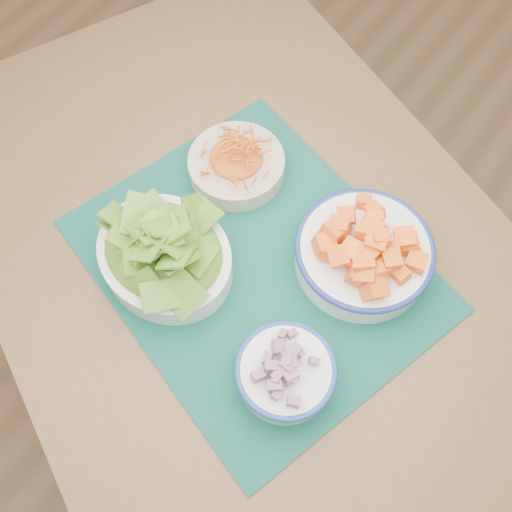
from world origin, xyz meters
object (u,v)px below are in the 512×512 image
(lettuce_bowl, at_px, (163,250))
(table, at_px, (248,269))
(onion_bowl, at_px, (286,371))
(carrot_bowl, at_px, (236,162))
(squash_bowl, at_px, (365,249))
(placemat, at_px, (256,264))

(lettuce_bowl, bearing_deg, table, 58.70)
(onion_bowl, bearing_deg, table, 141.12)
(onion_bowl, bearing_deg, carrot_bowl, 138.61)
(table, xyz_separation_m, squash_bowl, (0.18, 0.09, 0.14))
(placemat, distance_m, lettuce_bowl, 0.16)
(onion_bowl, bearing_deg, lettuce_bowl, 171.83)
(carrot_bowl, distance_m, onion_bowl, 0.40)
(carrot_bowl, xyz_separation_m, onion_bowl, (0.30, -0.27, 0.01))
(placemat, xyz_separation_m, squash_bowl, (0.14, 0.11, 0.05))
(squash_bowl, distance_m, onion_bowl, 0.24)
(carrot_bowl, distance_m, squash_bowl, 0.29)
(carrot_bowl, bearing_deg, placemat, -42.43)
(table, relative_size, lettuce_bowl, 5.80)
(table, relative_size, onion_bowl, 8.44)
(squash_bowl, height_order, lettuce_bowl, lettuce_bowl)
(onion_bowl, bearing_deg, squash_bowl, 93.20)
(lettuce_bowl, bearing_deg, squash_bowl, 44.58)
(carrot_bowl, xyz_separation_m, lettuce_bowl, (0.02, -0.23, 0.02))
(table, bearing_deg, carrot_bowl, 157.13)
(placemat, xyz_separation_m, carrot_bowl, (-0.15, 0.13, 0.03))
(placemat, bearing_deg, table, 164.85)
(placemat, height_order, lettuce_bowl, lettuce_bowl)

